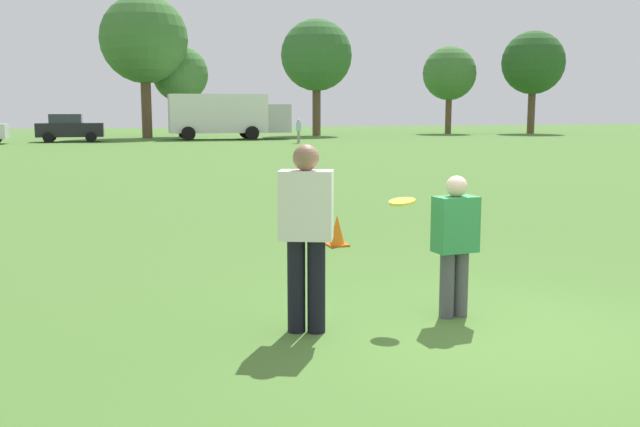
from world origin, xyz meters
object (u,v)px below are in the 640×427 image
(frisbee, at_px, (402,202))
(bystander_sideline_watcher, at_px, (299,130))
(player_defender, at_px, (455,239))
(player_thrower, at_px, (306,228))
(box_truck, at_px, (227,115))
(traffic_cone, at_px, (337,231))
(parked_car_mid_right, at_px, (69,128))

(frisbee, relative_size, bystander_sideline_watcher, 0.18)
(frisbee, xyz_separation_m, bystander_sideline_watcher, (9.81, 36.74, -0.34))
(player_defender, xyz_separation_m, frisbee, (-0.53, 0.15, 0.38))
(player_thrower, height_order, frisbee, player_thrower)
(box_truck, relative_size, bystander_sideline_watcher, 5.67)
(traffic_cone, bearing_deg, parked_car_mid_right, 96.75)
(box_truck, distance_m, bystander_sideline_watcher, 7.95)
(bystander_sideline_watcher, bearing_deg, traffic_cone, -105.50)
(box_truck, bearing_deg, traffic_cone, -98.41)
(traffic_cone, height_order, bystander_sideline_watcher, bystander_sideline_watcher)
(frisbee, distance_m, bystander_sideline_watcher, 38.03)
(box_truck, bearing_deg, frisbee, -98.56)
(player_thrower, height_order, box_truck, box_truck)
(traffic_cone, bearing_deg, frisbee, -100.08)
(traffic_cone, xyz_separation_m, box_truck, (5.93, 40.12, 1.52))
(box_truck, bearing_deg, parked_car_mid_right, -176.54)
(frisbee, xyz_separation_m, traffic_cone, (0.69, 3.86, -0.97))
(bystander_sideline_watcher, bearing_deg, player_defender, -104.12)
(frisbee, height_order, bystander_sideline_watcher, bystander_sideline_watcher)
(bystander_sideline_watcher, bearing_deg, player_thrower, -106.40)
(player_defender, bearing_deg, player_thrower, -179.84)
(parked_car_mid_right, distance_m, bystander_sideline_watcher, 15.29)
(parked_car_mid_right, bearing_deg, player_thrower, -86.13)
(player_defender, bearing_deg, bystander_sideline_watcher, 75.88)
(player_thrower, relative_size, frisbee, 6.55)
(traffic_cone, relative_size, bystander_sideline_watcher, 0.32)
(traffic_cone, distance_m, bystander_sideline_watcher, 34.14)
(frisbee, bearing_deg, player_defender, -15.55)
(player_defender, height_order, box_truck, box_truck)
(box_truck, bearing_deg, player_thrower, -99.86)
(player_defender, distance_m, traffic_cone, 4.05)
(player_defender, relative_size, parked_car_mid_right, 0.34)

